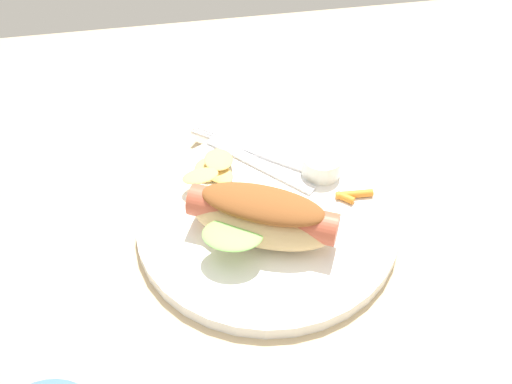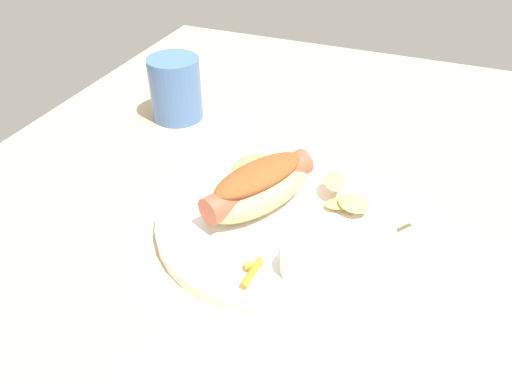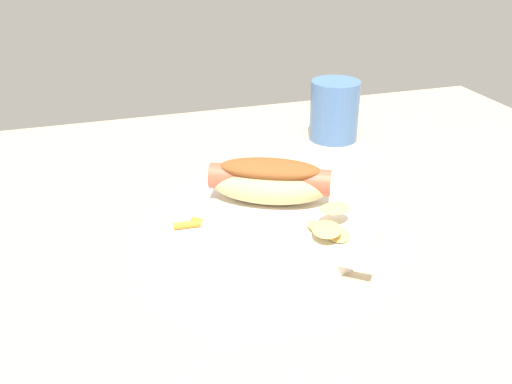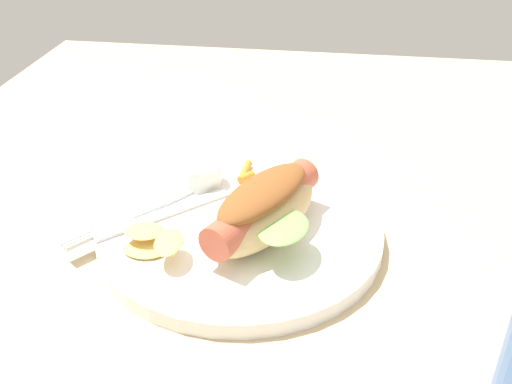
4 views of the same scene
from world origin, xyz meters
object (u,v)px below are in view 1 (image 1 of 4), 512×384
at_px(carrot_garnish, 352,195).
at_px(sauce_ramekin, 322,165).
at_px(chips_pile, 211,169).
at_px(plate, 269,220).
at_px(hot_dog, 262,216).
at_px(knife, 259,164).
at_px(fork, 257,152).

bearing_deg(carrot_garnish, sauce_ramekin, -63.18).
bearing_deg(chips_pile, plate, 126.95).
bearing_deg(hot_dog, chips_pile, -41.26).
bearing_deg(chips_pile, knife, -172.61).
bearing_deg(hot_dog, carrot_garnish, -135.47).
bearing_deg(knife, sauce_ramekin, -152.79).
relative_size(knife, chips_pile, 2.12).
bearing_deg(knife, carrot_garnish, -170.86).
xyz_separation_m(fork, knife, (0.00, 0.02, -0.00)).
xyz_separation_m(sauce_ramekin, chips_pile, (0.12, -0.02, -0.00)).
relative_size(plate, carrot_garnish, 6.67).
bearing_deg(fork, plate, 125.69).
bearing_deg(fork, hot_dog, 120.20).
xyz_separation_m(hot_dog, chips_pile, (0.04, -0.10, -0.02)).
relative_size(plate, fork, 1.99).
height_order(sauce_ramekin, carrot_garnish, sauce_ramekin).
bearing_deg(knife, chips_pile, 53.72).
xyz_separation_m(chips_pile, carrot_garnish, (-0.15, 0.06, -0.01)).
distance_m(plate, hot_dog, 0.05).
height_order(plate, knife, knife).
bearing_deg(carrot_garnish, knife, -37.19).
xyz_separation_m(hot_dog, fork, (-0.02, -0.13, -0.03)).
bearing_deg(hot_dog, plate, -90.83).
height_order(plate, fork, fork).
relative_size(hot_dog, fork, 1.15).
distance_m(sauce_ramekin, carrot_garnish, 0.05).
relative_size(plate, hot_dog, 1.73).
bearing_deg(sauce_ramekin, plate, 37.88).
relative_size(sauce_ramekin, carrot_garnish, 1.08).
height_order(hot_dog, knife, hot_dog).
distance_m(sauce_ramekin, knife, 0.07).
bearing_deg(sauce_ramekin, fork, -34.19).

